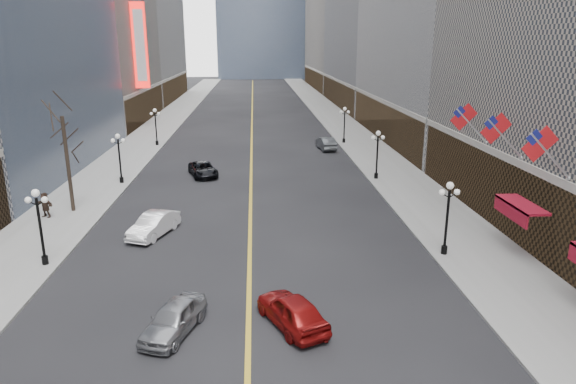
{
  "coord_description": "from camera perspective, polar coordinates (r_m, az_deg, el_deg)",
  "views": [
    {
      "loc": [
        0.46,
        1.81,
        12.51
      ],
      "look_at": [
        1.87,
        23.5,
        6.15
      ],
      "focal_mm": 32.0,
      "sensor_mm": 36.0,
      "label": 1
    }
  ],
  "objects": [
    {
      "name": "car_sb_far",
      "position": [
        62.37,
        4.24,
        5.42
      ],
      "size": [
        2.14,
        4.79,
        1.53
      ],
      "primitive_type": "imported",
      "rotation": [
        0.0,
        0.0,
        3.26
      ],
      "color": "#464A4D",
      "rests_on": "ground"
    },
    {
      "name": "streetlamp_west_1",
      "position": [
        32.21,
        -25.92,
        -2.74
      ],
      "size": [
        1.26,
        0.44,
        4.52
      ],
      "color": "black",
      "rests_on": "sidewalk_west"
    },
    {
      "name": "sidewalk_west",
      "position": [
        70.81,
        -15.52,
        5.62
      ],
      "size": [
        6.0,
        230.0,
        0.15
      ],
      "primitive_type": "cube",
      "color": "gray",
      "rests_on": "ground"
    },
    {
      "name": "streetlamp_west_3",
      "position": [
        66.05,
        -14.5,
        7.45
      ],
      "size": [
        1.26,
        0.44,
        4.52
      ],
      "color": "black",
      "rests_on": "sidewalk_west"
    },
    {
      "name": "flag_4",
      "position": [
        34.05,
        22.34,
        6.28
      ],
      "size": [
        2.87,
        0.12,
        2.87
      ],
      "color": "#B2B2B7",
      "rests_on": "ground"
    },
    {
      "name": "streetlamp_east_2",
      "position": [
        48.52,
        9.91,
        4.66
      ],
      "size": [
        1.26,
        0.44,
        4.52
      ],
      "color": "black",
      "rests_on": "sidewalk_east"
    },
    {
      "name": "theatre_marquee",
      "position": [
        79.88,
        -16.11,
        15.35
      ],
      "size": [
        2.0,
        0.55,
        12.0
      ],
      "color": "red",
      "rests_on": "ground"
    },
    {
      "name": "awning_c",
      "position": [
        33.59,
        24.23,
        -1.47
      ],
      "size": [
        1.4,
        4.0,
        0.93
      ],
      "color": "maroon",
      "rests_on": "ground"
    },
    {
      "name": "ped_west_far",
      "position": [
        41.46,
        -25.39,
        -1.3
      ],
      "size": [
        1.77,
        1.23,
        1.87
      ],
      "primitive_type": "imported",
      "rotation": [
        0.0,
        0.0,
        -0.47
      ],
      "color": "#31231B",
      "rests_on": "sidewalk_west"
    },
    {
      "name": "lane_line",
      "position": [
        79.19,
        -4.04,
        7.2
      ],
      "size": [
        0.25,
        200.0,
        0.02
      ],
      "primitive_type": "cube",
      "color": "gold",
      "rests_on": "ground"
    },
    {
      "name": "car_sb_mid",
      "position": [
        23.96,
        0.46,
        -13.03
      ],
      "size": [
        3.53,
        4.85,
        1.54
      ],
      "primitive_type": "imported",
      "rotation": [
        0.0,
        0.0,
        3.57
      ],
      "color": "maroon",
      "rests_on": "ground"
    },
    {
      "name": "car_nb_far",
      "position": [
        50.34,
        -9.41,
        2.5
      ],
      "size": [
        3.54,
        5.28,
        1.35
      ],
      "primitive_type": "imported",
      "rotation": [
        0.0,
        0.0,
        0.29
      ],
      "color": "black",
      "rests_on": "ground"
    },
    {
      "name": "streetlamp_east_3",
      "position": [
        65.89,
        6.29,
        7.84
      ],
      "size": [
        1.26,
        0.44,
        4.52
      ],
      "color": "black",
      "rests_on": "sidewalk_east"
    },
    {
      "name": "flag_3",
      "position": [
        29.71,
        26.44,
        4.48
      ],
      "size": [
        2.87,
        0.12,
        2.87
      ],
      "color": "#B2B2B7",
      "rests_on": "ground"
    },
    {
      "name": "car_nb_near",
      "position": [
        24.01,
        -12.59,
        -13.55
      ],
      "size": [
        2.99,
        4.51,
        1.43
      ],
      "primitive_type": "imported",
      "rotation": [
        0.0,
        0.0,
        -0.34
      ],
      "color": "gray",
      "rests_on": "ground"
    },
    {
      "name": "tree_west_far",
      "position": [
        41.14,
        -23.65,
        6.19
      ],
      "size": [
        3.6,
        3.6,
        7.92
      ],
      "color": "#2D231C",
      "rests_on": "sidewalk_west"
    },
    {
      "name": "car_nb_mid",
      "position": [
        35.56,
        -14.69,
        -3.54
      ],
      "size": [
        3.12,
        4.84,
        1.51
      ],
      "primitive_type": "imported",
      "rotation": [
        0.0,
        0.0,
        -0.36
      ],
      "color": "white",
      "rests_on": "ground"
    },
    {
      "name": "sidewalk_east",
      "position": [
        70.63,
        7.44,
        6.05
      ],
      "size": [
        6.0,
        230.0,
        0.15
      ],
      "primitive_type": "cube",
      "color": "gray",
      "rests_on": "ground"
    },
    {
      "name": "streetlamp_east_1",
      "position": [
        31.87,
        17.33,
        -2.0
      ],
      "size": [
        1.26,
        0.44,
        4.52
      ],
      "color": "black",
      "rests_on": "sidewalk_east"
    },
    {
      "name": "flag_5",
      "position": [
        38.55,
        19.16,
        7.64
      ],
      "size": [
        2.87,
        0.12,
        2.87
      ],
      "color": "#B2B2B7",
      "rests_on": "ground"
    },
    {
      "name": "streetlamp_west_2",
      "position": [
        48.75,
        -18.25,
        4.13
      ],
      "size": [
        1.26,
        0.44,
        4.52
      ],
      "color": "black",
      "rests_on": "sidewalk_west"
    }
  ]
}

